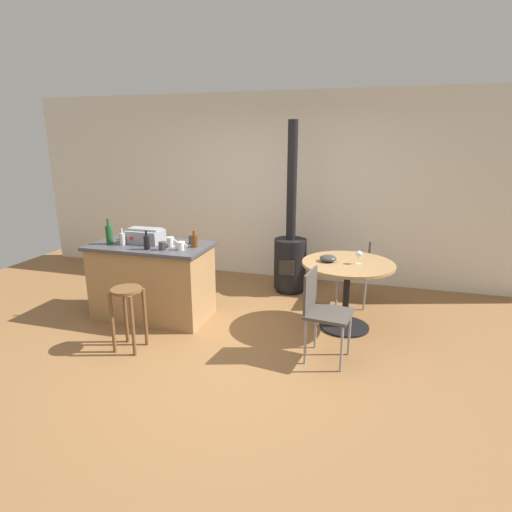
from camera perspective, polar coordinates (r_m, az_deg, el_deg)
ground_plane at (r=4.34m, az=-4.70°, el=-12.39°), size 8.80×8.80×0.00m
back_wall at (r=6.21m, az=3.15°, el=9.32°), size 8.00×0.10×2.70m
kitchen_island at (r=5.03m, az=-14.03°, el=-3.26°), size 1.37×0.74×0.88m
wooden_stool at (r=4.30m, az=-17.22°, el=-6.64°), size 0.30×0.30×0.65m
dining_table at (r=4.63m, az=12.44°, el=-3.01°), size 0.99×0.99×0.76m
folding_chair_near at (r=3.96m, az=9.05°, el=-7.09°), size 0.45×0.45×0.87m
folding_chair_far at (r=5.36m, az=13.99°, el=-1.25°), size 0.41×0.41×0.87m
wood_stove at (r=5.68m, az=4.73°, el=0.50°), size 0.44×0.45×2.29m
toolbox at (r=4.99m, az=-14.99°, el=2.71°), size 0.40×0.28×0.17m
bottle_0 at (r=4.67m, az=-14.80°, el=1.85°), size 0.07×0.07×0.21m
bottle_1 at (r=4.67m, az=-8.49°, el=2.10°), size 0.08×0.08×0.19m
bottle_2 at (r=5.03m, az=-19.55°, el=2.83°), size 0.07×0.07×0.30m
bottle_3 at (r=4.95m, az=-17.92°, el=2.28°), size 0.07×0.07×0.19m
cup_0 at (r=4.57m, az=-10.24°, el=1.38°), size 0.12×0.08×0.09m
cup_1 at (r=4.61m, az=-12.74°, el=1.38°), size 0.11×0.08×0.09m
cup_2 at (r=4.74m, az=-11.67°, el=1.91°), size 0.12×0.08×0.11m
cup_3 at (r=5.21m, az=-17.24°, el=2.71°), size 0.12×0.08×0.10m
cup_4 at (r=4.81m, az=-8.78°, el=2.24°), size 0.11×0.07×0.10m
wine_glass at (r=4.52m, az=13.97°, el=0.23°), size 0.07×0.07×0.14m
serving_bowl at (r=4.56m, az=9.88°, el=-0.31°), size 0.18×0.18×0.07m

